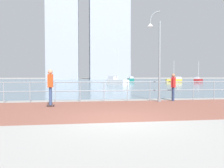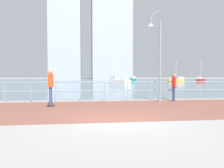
% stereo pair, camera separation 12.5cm
% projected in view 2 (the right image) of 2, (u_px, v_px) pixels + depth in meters
% --- Properties ---
extents(ground, '(220.00, 220.00, 0.00)m').
position_uv_depth(ground, '(90.00, 83.00, 47.19)').
color(ground, '#ADAAA5').
extents(brick_paving, '(28.00, 5.86, 0.01)m').
position_uv_depth(brick_paving, '(110.00, 109.00, 9.90)').
color(brick_paving, '#935647').
rests_on(brick_paving, ground).
extents(harbor_water, '(180.00, 88.00, 0.00)m').
position_uv_depth(harbor_water, '(89.00, 81.00, 57.43)').
color(harbor_water, '#6B899E').
rests_on(harbor_water, ground).
extents(waterfront_railing, '(25.25, 0.06, 1.16)m').
position_uv_depth(waterfront_railing, '(104.00, 88.00, 12.78)').
color(waterfront_railing, '#8C99A3').
rests_on(waterfront_railing, ground).
extents(lamppost, '(0.81, 0.39, 5.24)m').
position_uv_depth(lamppost, '(157.00, 52.00, 12.50)').
color(lamppost, gray).
rests_on(lamppost, ground).
extents(skateboarder, '(0.41, 0.55, 1.82)m').
position_uv_depth(skateboarder, '(51.00, 84.00, 10.56)').
color(skateboarder, black).
rests_on(skateboarder, ground).
extents(bystander, '(0.33, 0.55, 1.64)m').
position_uv_depth(bystander, '(174.00, 85.00, 12.93)').
color(bystander, navy).
rests_on(bystander, ground).
extents(sailboat_blue, '(3.13, 4.23, 5.80)m').
position_uv_depth(sailboat_blue, '(119.00, 82.00, 34.60)').
color(sailboat_blue, white).
rests_on(sailboat_blue, ground).
extents(sailboat_yellow, '(3.27, 3.23, 4.93)m').
position_uv_depth(sailboat_yellow, '(201.00, 80.00, 49.67)').
color(sailboat_yellow, '#B21E1E').
rests_on(sailboat_yellow, ground).
extents(sailboat_red, '(1.52, 3.98, 5.47)m').
position_uv_depth(sailboat_red, '(133.00, 80.00, 53.00)').
color(sailboat_red, '#197266').
rests_on(sailboat_red, ground).
extents(sailboat_teal, '(3.59, 1.47, 4.90)m').
position_uv_depth(sailboat_teal, '(177.00, 80.00, 48.90)').
color(sailboat_teal, gold).
rests_on(sailboat_teal, ground).
extents(tower_brick, '(12.76, 12.90, 42.17)m').
position_uv_depth(tower_brick, '(65.00, 31.00, 91.34)').
color(tower_brick, '#A3A8B2').
rests_on(tower_brick, ground).
extents(tower_concrete, '(16.46, 14.29, 38.63)m').
position_uv_depth(tower_concrete, '(111.00, 37.00, 94.28)').
color(tower_concrete, '#A3A8B2').
rests_on(tower_concrete, ground).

